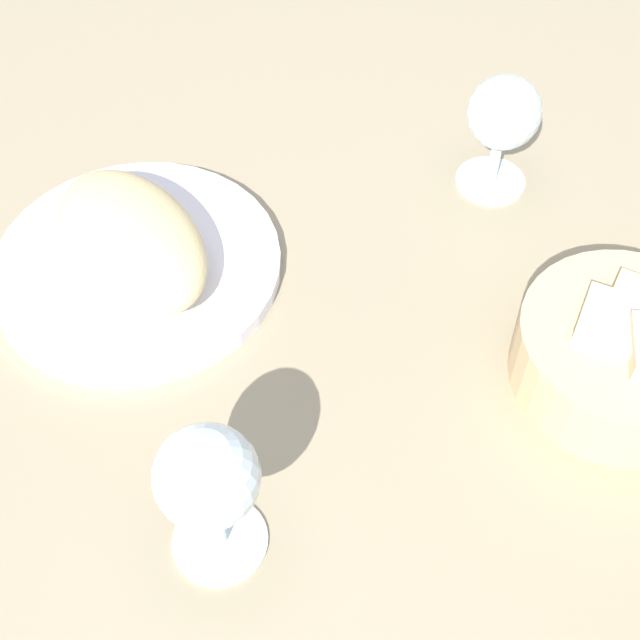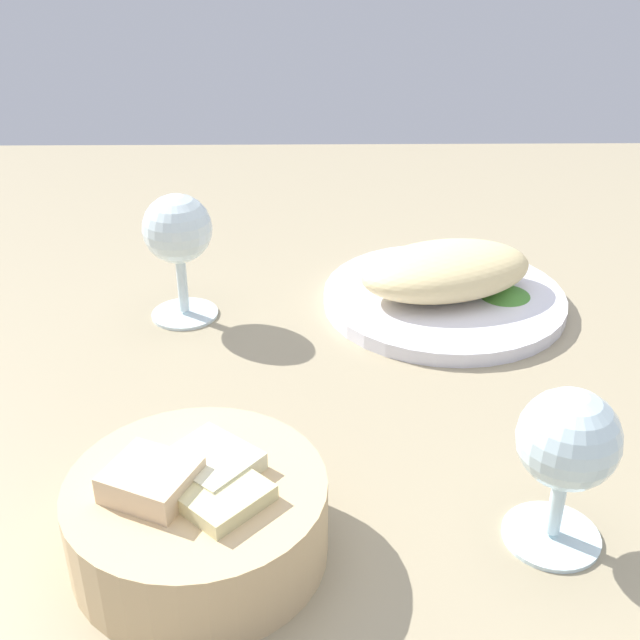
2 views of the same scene
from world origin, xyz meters
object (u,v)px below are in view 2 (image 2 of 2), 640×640
bread_basket (198,515)px  wine_glass_far (567,448)px  wine_glass_near (178,237)px  plate (444,299)px

bread_basket → wine_glass_far: bearing=-177.5°
wine_glass_near → wine_glass_far: bearing=132.2°
plate → wine_glass_near: wine_glass_near is taller
bread_basket → wine_glass_near: 33.07cm
bread_basket → wine_glass_far: wine_glass_far is taller
wine_glass_near → wine_glass_far: size_ratio=1.11×
plate → wine_glass_far: (-2.28, 33.08, 6.64)cm
bread_basket → wine_glass_far: 23.32cm
bread_basket → plate: bearing=-121.2°
bread_basket → wine_glass_near: bearing=-80.6°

